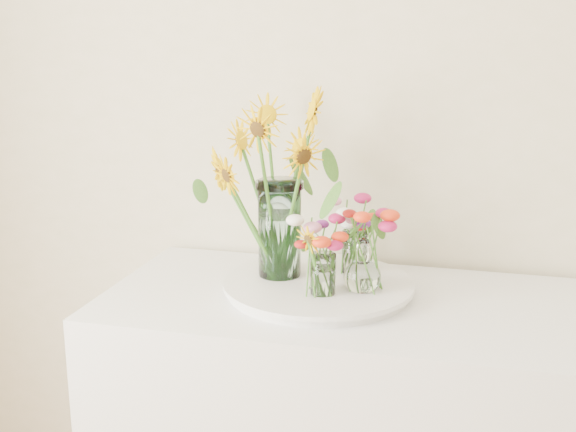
# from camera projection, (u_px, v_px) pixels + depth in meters

# --- Properties ---
(tray) EXTENTS (0.45, 0.45, 0.02)m
(tray) POSITION_uv_depth(u_px,v_px,m) (318.00, 288.00, 1.81)
(tray) COLOR white
(tray) RESTS_ON counter
(mason_jar) EXTENTS (0.12, 0.12, 0.25)m
(mason_jar) POSITION_uv_depth(u_px,v_px,m) (280.00, 229.00, 1.82)
(mason_jar) COLOR #A6D2D2
(mason_jar) RESTS_ON tray
(sunflower_bouquet) EXTENTS (0.67, 0.67, 0.48)m
(sunflower_bouquet) POSITION_uv_depth(u_px,v_px,m) (279.00, 186.00, 1.79)
(sunflower_bouquet) COLOR #FFC605
(sunflower_bouquet) RESTS_ON tray
(small_vase_a) EXTENTS (0.07, 0.07, 0.10)m
(small_vase_a) POSITION_uv_depth(u_px,v_px,m) (323.00, 275.00, 1.71)
(small_vase_a) COLOR white
(small_vase_a) RESTS_ON tray
(wildflower_posy_a) EXTENTS (0.20, 0.20, 0.19)m
(wildflower_posy_a) POSITION_uv_depth(u_px,v_px,m) (323.00, 257.00, 1.70)
(wildflower_posy_a) COLOR #F13815
(wildflower_posy_a) RESTS_ON tray
(small_vase_b) EXTENTS (0.11, 0.11, 0.13)m
(small_vase_b) POSITION_uv_depth(u_px,v_px,m) (363.00, 266.00, 1.73)
(small_vase_b) COLOR white
(small_vase_b) RESTS_ON tray
(wildflower_posy_b) EXTENTS (0.20, 0.20, 0.22)m
(wildflower_posy_b) POSITION_uv_depth(u_px,v_px,m) (363.00, 248.00, 1.72)
(wildflower_posy_b) COLOR #F13815
(wildflower_posy_b) RESTS_ON tray
(small_vase_c) EXTENTS (0.08, 0.08, 0.11)m
(small_vase_c) POSITION_uv_depth(u_px,v_px,m) (355.00, 252.00, 1.86)
(small_vase_c) COLOR white
(small_vase_c) RESTS_ON tray
(wildflower_posy_c) EXTENTS (0.17, 0.17, 0.20)m
(wildflower_posy_c) POSITION_uv_depth(u_px,v_px,m) (355.00, 236.00, 1.85)
(wildflower_posy_c) COLOR #F13815
(wildflower_posy_c) RESTS_ON tray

